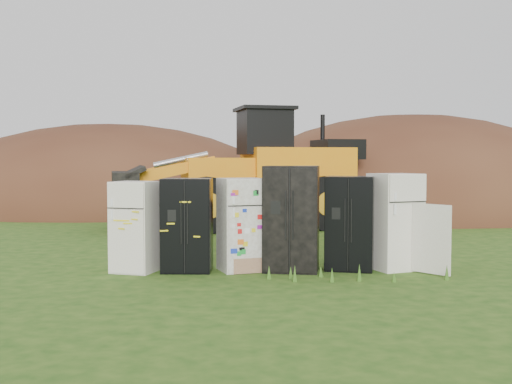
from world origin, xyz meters
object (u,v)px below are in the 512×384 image
at_px(fridge_leftmost, 135,227).
at_px(fridge_sticker, 241,225).
at_px(fridge_black_right, 350,223).
at_px(wheel_loader, 235,168).
at_px(fridge_black_side, 187,225).
at_px(fridge_dark_mid, 291,218).
at_px(fridge_open_door, 395,222).

bearing_deg(fridge_leftmost, fridge_sticker, 19.38).
xyz_separation_m(fridge_black_right, wheel_loader, (-2.04, 7.07, 0.90)).
xyz_separation_m(fridge_black_side, fridge_black_right, (2.93, 0.06, 0.02)).
xyz_separation_m(fridge_leftmost, fridge_black_right, (3.85, 0.07, 0.04)).
xyz_separation_m(fridge_dark_mid, fridge_black_right, (1.07, 0.07, -0.10)).
height_order(fridge_leftmost, fridge_open_door, fridge_open_door).
bearing_deg(fridge_black_right, fridge_black_side, -163.21).
height_order(fridge_leftmost, fridge_dark_mid, fridge_dark_mid).
relative_size(fridge_dark_mid, wheel_loader, 0.26).
height_order(fridge_black_right, wheel_loader, wheel_loader).
distance_m(fridge_sticker, wheel_loader, 7.15).
xyz_separation_m(fridge_dark_mid, wheel_loader, (-0.97, 7.14, 0.81)).
xyz_separation_m(fridge_black_side, wheel_loader, (0.89, 7.13, 0.92)).
distance_m(fridge_leftmost, fridge_dark_mid, 2.78).
distance_m(fridge_black_side, wheel_loader, 7.24).
height_order(fridge_leftmost, wheel_loader, wheel_loader).
bearing_deg(fridge_dark_mid, fridge_black_right, 13.88).
height_order(fridge_black_side, fridge_black_right, fridge_black_right).
bearing_deg(fridge_black_right, fridge_dark_mid, -160.57).
bearing_deg(fridge_black_side, fridge_dark_mid, 3.05).
bearing_deg(fridge_black_side, fridge_leftmost, -175.98).
bearing_deg(fridge_open_door, fridge_dark_mid, 162.56).
xyz_separation_m(fridge_leftmost, wheel_loader, (1.81, 7.13, 0.94)).
height_order(fridge_leftmost, fridge_sticker, fridge_sticker).
relative_size(fridge_black_right, wheel_loader, 0.23).
xyz_separation_m(fridge_sticker, fridge_dark_mid, (0.90, -0.05, 0.11)).
relative_size(fridge_sticker, fridge_black_right, 0.98).
bearing_deg(fridge_dark_mid, fridge_sticker, -172.80).
distance_m(fridge_black_side, fridge_black_right, 2.93).
height_order(fridge_dark_mid, wheel_loader, wheel_loader).
height_order(fridge_black_side, fridge_open_door, fridge_open_door).
bearing_deg(fridge_open_door, fridge_leftmost, 161.12).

